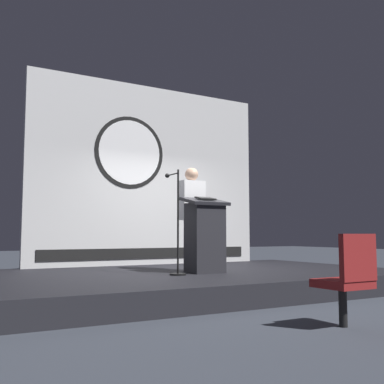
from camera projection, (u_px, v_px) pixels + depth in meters
The scene contains 7 objects.
ground_plane at pixel (197, 290), 7.34m from camera, with size 40.00×40.00×0.00m, color #383D47.
stage_platform at pixel (197, 281), 7.36m from camera, with size 6.40×4.00×0.30m, color black.
banner_display at pixel (149, 175), 9.12m from camera, with size 4.78×0.12×3.53m.
podium at pixel (205, 235), 7.09m from camera, with size 0.64×0.50×1.17m.
speaker_person at pixel (192, 218), 7.55m from camera, with size 0.40×0.26×1.68m.
microphone_stand at pixel (176, 237), 6.73m from camera, with size 0.24×0.51×1.53m.
audience_chair_right at pixel (348, 275), 4.40m from camera, with size 0.44×0.45×0.89m.
Camera 1 is at (-3.77, -6.43, 0.89)m, focal length 43.26 mm.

